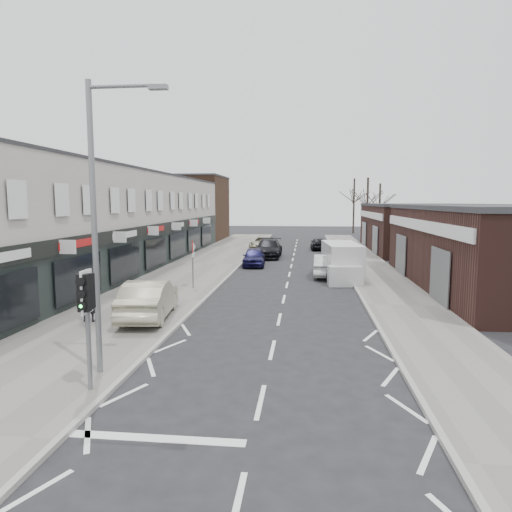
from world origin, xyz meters
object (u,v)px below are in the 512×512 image
(warning_sign, at_px, (193,251))
(pedestrian, at_px, (88,298))
(parked_car_left_b, at_px, (268,248))
(street_lamp, at_px, (100,213))
(parked_car_left_c, at_px, (262,243))
(white_van, at_px, (342,262))
(parked_car_right_a, at_px, (326,265))
(parked_car_left_a, at_px, (254,257))
(parked_car_right_b, at_px, (318,243))
(traffic_light, at_px, (87,302))
(sedan_on_pavement, at_px, (149,299))

(warning_sign, relative_size, pedestrian, 1.41)
(warning_sign, height_order, parked_car_left_b, warning_sign)
(warning_sign, bearing_deg, street_lamp, -87.16)
(parked_car_left_b, height_order, parked_car_left_c, parked_car_left_b)
(pedestrian, bearing_deg, street_lamp, 116.87)
(white_van, bearing_deg, parked_car_right_a, 137.99)
(street_lamp, height_order, warning_sign, street_lamp)
(street_lamp, xyz_separation_m, parked_car_right_a, (6.97, 18.22, -3.89))
(parked_car_left_b, height_order, parked_car_right_a, parked_car_left_b)
(parked_car_right_a, bearing_deg, pedestrian, 55.04)
(warning_sign, distance_m, parked_car_left_a, 10.22)
(street_lamp, xyz_separation_m, parked_car_left_c, (1.18, 34.64, -3.95))
(parked_car_left_b, xyz_separation_m, parked_car_right_b, (4.59, 6.95, -0.15))
(parked_car_right_a, bearing_deg, street_lamp, 71.66)
(parked_car_left_c, height_order, parked_car_right_b, parked_car_left_c)
(white_van, relative_size, parked_car_left_c, 1.25)
(street_lamp, distance_m, parked_car_right_b, 35.99)
(traffic_light, xyz_separation_m, white_van, (7.80, 18.71, -1.34))
(street_lamp, distance_m, white_van, 19.53)
(parked_car_right_a, height_order, parked_car_right_b, parked_car_right_a)
(pedestrian, distance_m, parked_car_left_a, 18.10)
(warning_sign, relative_size, white_van, 0.45)
(traffic_light, relative_size, parked_car_right_a, 0.70)
(sedan_on_pavement, bearing_deg, parked_car_right_b, -111.97)
(street_lamp, bearing_deg, parked_car_right_a, 69.08)
(street_lamp, distance_m, pedestrian, 6.98)
(parked_car_right_a, bearing_deg, traffic_light, 73.19)
(warning_sign, bearing_deg, parked_car_left_b, 79.09)
(sedan_on_pavement, height_order, pedestrian, pedestrian)
(parked_car_left_b, bearing_deg, street_lamp, -93.91)
(pedestrian, xyz_separation_m, parked_car_right_b, (9.97, 29.92, -0.43))
(traffic_light, bearing_deg, parked_car_right_a, 70.61)
(street_lamp, relative_size, parked_car_left_a, 1.96)
(street_lamp, relative_size, parked_car_left_c, 1.67)
(pedestrian, xyz_separation_m, parked_car_right_a, (10.03, 13.04, -0.35))
(sedan_on_pavement, distance_m, parked_car_left_b, 22.34)
(pedestrian, height_order, parked_car_left_c, pedestrian)
(parked_car_left_c, bearing_deg, pedestrian, -94.14)
(pedestrian, relative_size, parked_car_right_b, 0.50)
(street_lamp, relative_size, parked_car_right_b, 2.10)
(parked_car_left_b, xyz_separation_m, parked_car_right_a, (4.64, -9.93, -0.06))
(street_lamp, relative_size, white_van, 1.34)
(street_lamp, bearing_deg, parked_car_left_a, 85.82)
(warning_sign, xyz_separation_m, parked_car_right_a, (7.60, 5.42, -1.47))
(pedestrian, bearing_deg, white_van, -135.44)
(sedan_on_pavement, bearing_deg, parked_car_left_c, -101.07)
(parked_car_left_c, bearing_deg, parked_car_left_a, -83.69)
(street_lamp, height_order, parked_car_right_b, street_lamp)
(parked_car_left_b, distance_m, parked_car_left_c, 6.59)
(street_lamp, height_order, parked_car_left_c, street_lamp)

